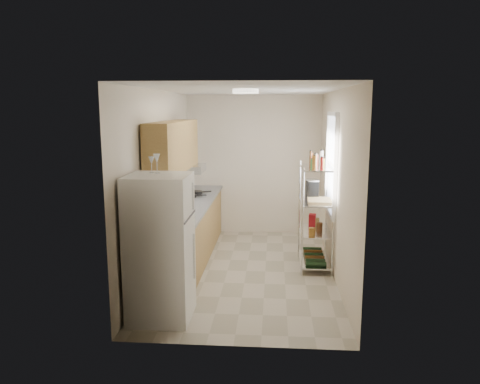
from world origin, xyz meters
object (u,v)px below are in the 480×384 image
object	(u,v)px
rice_cooker	(182,198)
espresso_machine	(312,188)
refrigerator	(160,248)
cutting_board	(320,200)
frying_pan_large	(188,196)

from	to	relation	value
rice_cooker	espresso_machine	bearing A→B (deg)	6.56
refrigerator	cutting_board	bearing A→B (deg)	43.25
frying_pan_large	cutting_board	bearing A→B (deg)	-37.08
rice_cooker	cutting_board	distance (m)	2.05
refrigerator	cutting_board	world-z (taller)	refrigerator
rice_cooker	cutting_board	size ratio (longest dim) A/B	0.61
refrigerator	frying_pan_large	xyz separation A→B (m)	(-0.15, 2.57, 0.10)
cutting_board	espresso_machine	bearing A→B (deg)	106.16
rice_cooker	espresso_machine	distance (m)	1.97
frying_pan_large	cutting_board	xyz separation A→B (m)	(2.08, -0.76, 0.10)
cutting_board	espresso_machine	xyz separation A→B (m)	(-0.09, 0.31, 0.12)
frying_pan_large	cutting_board	distance (m)	2.21
frying_pan_large	espresso_machine	world-z (taller)	espresso_machine
cutting_board	espresso_machine	world-z (taller)	espresso_machine
frying_pan_large	rice_cooker	bearing A→B (deg)	-104.30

